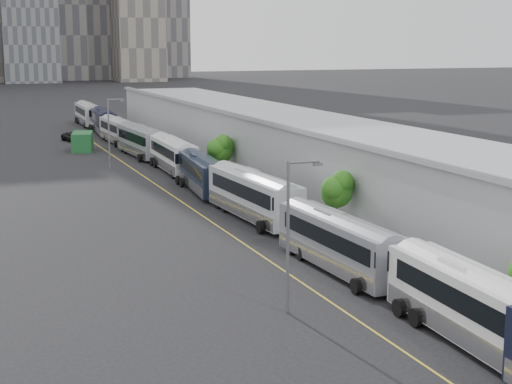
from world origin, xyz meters
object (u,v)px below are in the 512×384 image
bus_2 (478,315)px  street_lamp_far (111,128)px  street_lamp_near (291,226)px  bus_10 (88,116)px  bus_8 (118,132)px  shipping_container (82,142)px  bus_7 (141,143)px  bus_9 (103,123)px  bus_5 (202,177)px  bus_3 (340,248)px  bus_6 (173,157)px  suv (75,137)px  bus_4 (254,199)px

bus_2 → street_lamp_far: 60.86m
street_lamp_near → bus_10: bearing=86.6°
bus_8 → shipping_container: size_ratio=2.36×
bus_7 → bus_9: (0.31, 28.34, -0.03)m
bus_5 → bus_10: bearing=95.2°
bus_3 → bus_6: size_ratio=0.97×
bus_2 → bus_6: size_ratio=1.01×
bus_9 → shipping_container: size_ratio=2.50×
bus_6 → bus_9: bus_9 is taller
bus_9 → street_lamp_near: 90.50m
bus_10 → suv: size_ratio=2.65×
bus_4 → bus_9: 68.09m
bus_7 → bus_9: bus_7 is taller
bus_8 → bus_7: bearing=-91.9°
bus_3 → bus_8: bearing=87.8°
street_lamp_near → bus_7: bearing=84.4°
bus_3 → bus_10: (0.14, 98.08, 0.12)m
bus_10 → shipping_container: (-6.33, -34.13, -0.42)m
bus_5 → suv: size_ratio=2.41×
bus_2 → street_lamp_far: street_lamp_far is taller
bus_2 → bus_10: (-0.20, 111.85, 0.06)m
bus_3 → bus_8: 70.50m
bus_8 → suv: bus_8 is taller
bus_5 → bus_6: (0.64, 13.14, 0.10)m
bus_5 → bus_8: 41.06m
bus_4 → bus_9: size_ratio=1.02×
bus_7 → street_lamp_far: size_ratio=1.69×
bus_3 → street_lamp_near: size_ratio=1.53×
suv → bus_2: bearing=-102.1°
bus_5 → bus_2: bearing=-84.3°
bus_3 → bus_7: (0.03, 55.83, 0.12)m
bus_2 → bus_5: size_ratio=1.06×
bus_5 → street_lamp_near: bearing=-94.5°
bus_10 → bus_7: bearing=-89.2°
bus_2 → bus_9: (0.01, 97.95, 0.04)m
bus_6 → bus_7: (-0.65, 13.24, 0.07)m
bus_3 → shipping_container: size_ratio=2.35×
bus_8 → street_lamp_near: street_lamp_near is taller
bus_2 → bus_9: bearing=92.3°
bus_8 → bus_9: (0.38, 13.67, 0.09)m
bus_3 → bus_7: bearing=87.7°
bus_2 → shipping_container: bus_2 is taller
street_lamp_far → bus_4: bearing=-79.1°
bus_2 → bus_9: size_ratio=0.97×
bus_8 → shipping_container: 9.00m
street_lamp_far → bus_9: bearing=81.0°
bus_2 → bus_5: 43.22m
bus_6 → bus_10: size_ratio=0.96×
suv → bus_6: bearing=-94.8°
bus_2 → bus_10: bearing=92.4°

